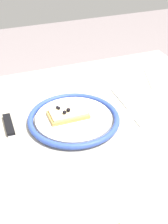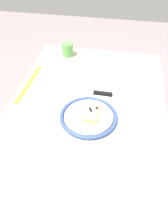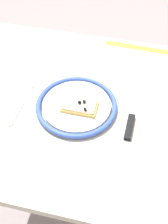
{
  "view_description": "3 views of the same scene",
  "coord_description": "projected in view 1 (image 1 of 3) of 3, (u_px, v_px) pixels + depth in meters",
  "views": [
    {
      "loc": [
        0.16,
        0.62,
        1.25
      ],
      "look_at": [
        -0.08,
        -0.02,
        0.78
      ],
      "focal_mm": 49.93,
      "sensor_mm": 36.0,
      "label": 1
    },
    {
      "loc": [
        -0.67,
        -0.11,
        1.41
      ],
      "look_at": [
        -0.06,
        -0.0,
        0.79
      ],
      "focal_mm": 34.0,
      "sensor_mm": 36.0,
      "label": 2
    },
    {
      "loc": [
        0.11,
        -0.6,
        1.43
      ],
      "look_at": [
        -0.03,
        -0.05,
        0.77
      ],
      "focal_mm": 48.09,
      "sensor_mm": 36.0,
      "label": 3
    }
  ],
  "objects": [
    {
      "name": "pizza_slice_near",
      "position": [
        68.0,
        114.0,
        0.82
      ],
      "size": [
        0.1,
        0.06,
        0.03
      ],
      "color": "tan",
      "rests_on": "plate"
    },
    {
      "name": "knife",
      "position": [
        11.0,
        132.0,
        0.79
      ],
      "size": [
        0.02,
        0.24,
        0.01
      ],
      "color": "silver",
      "rests_on": "dining_table"
    },
    {
      "name": "plate",
      "position": [
        74.0,
        119.0,
        0.83
      ],
      "size": [
        0.25,
        0.25,
        0.02
      ],
      "color": "white",
      "rests_on": "dining_table"
    },
    {
      "name": "dining_table",
      "position": [
        58.0,
        164.0,
        0.87
      ],
      "size": [
        1.05,
        0.7,
        0.75
      ],
      "color": "#BCB29E",
      "rests_on": "ground_plane"
    },
    {
      "name": "fork",
      "position": [
        127.0,
        107.0,
        0.89
      ],
      "size": [
        0.02,
        0.2,
        0.0
      ],
      "color": "silver",
      "rests_on": "dining_table"
    },
    {
      "name": "napkin",
      "position": [
        166.0,
        78.0,
        1.03
      ],
      "size": [
        0.16,
        0.17,
        0.0
      ],
      "primitive_type": "cube",
      "rotation": [
        0.0,
        0.0,
        -0.35
      ],
      "color": "white",
      "rests_on": "dining_table"
    }
  ]
}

